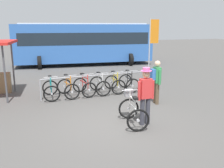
% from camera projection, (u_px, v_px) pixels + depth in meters
% --- Properties ---
extents(ground_plane, '(80.00, 80.00, 0.00)m').
position_uv_depth(ground_plane, '(115.00, 123.00, 7.48)').
color(ground_plane, '#514F4C').
extents(bike_rack_rail, '(4.61, 0.26, 0.88)m').
position_uv_depth(bike_rack_rail, '(96.00, 79.00, 10.39)').
color(bike_rack_rail, '#99999E').
rests_on(bike_rack_rail, ground).
extents(racked_bike_teal, '(0.71, 1.15, 0.98)m').
position_uv_depth(racked_bike_teal, '(51.00, 90.00, 9.94)').
color(racked_bike_teal, black).
rests_on(racked_bike_teal, ground).
extents(racked_bike_orange, '(0.80, 1.18, 0.97)m').
position_uv_depth(racked_bike_orange, '(68.00, 88.00, 10.20)').
color(racked_bike_orange, black).
rests_on(racked_bike_orange, ground).
extents(racked_bike_red, '(0.83, 1.20, 0.98)m').
position_uv_depth(racked_bike_red, '(84.00, 87.00, 10.46)').
color(racked_bike_red, black).
rests_on(racked_bike_red, ground).
extents(racked_bike_white, '(0.67, 1.11, 0.97)m').
position_uv_depth(racked_bike_white, '(100.00, 85.00, 10.72)').
color(racked_bike_white, black).
rests_on(racked_bike_white, ground).
extents(racked_bike_yellow, '(0.69, 1.12, 0.97)m').
position_uv_depth(racked_bike_yellow, '(115.00, 84.00, 10.98)').
color(racked_bike_yellow, black).
rests_on(racked_bike_yellow, ground).
extents(racked_bike_black, '(0.74, 1.16, 0.98)m').
position_uv_depth(racked_bike_black, '(129.00, 82.00, 11.24)').
color(racked_bike_black, black).
rests_on(racked_bike_black, ground).
extents(featured_bicycle, '(0.82, 1.23, 0.97)m').
position_uv_depth(featured_bicycle, '(132.00, 109.00, 7.36)').
color(featured_bicycle, black).
rests_on(featured_bicycle, ground).
extents(person_with_featured_bike, '(0.53, 0.32, 1.72)m').
position_uv_depth(person_with_featured_bike, '(146.00, 94.00, 7.17)').
color(person_with_featured_bike, '#383842').
rests_on(person_with_featured_bike, ground).
extents(pedestrian_with_backpack, '(0.37, 0.53, 1.64)m').
position_uv_depth(pedestrian_with_backpack, '(156.00, 79.00, 9.17)').
color(pedestrian_with_backpack, brown).
rests_on(pedestrian_with_backpack, ground).
extents(bus_distant, '(10.20, 4.07, 3.08)m').
position_uv_depth(bus_distant, '(84.00, 42.00, 18.43)').
color(bus_distant, '#3366B7').
rests_on(bus_distant, ground).
extents(banner_flag, '(0.45, 0.05, 3.20)m').
position_uv_depth(banner_flag, '(152.00, 41.00, 10.57)').
color(banner_flag, '#B2B2B7').
rests_on(banner_flag, ground).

